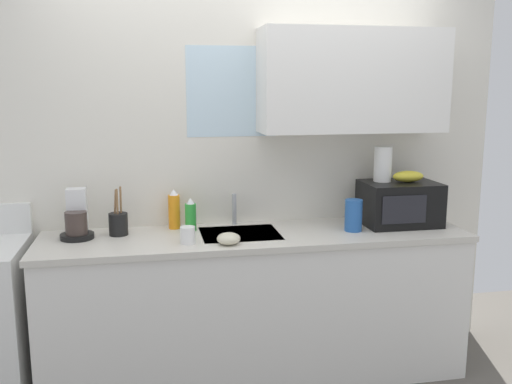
% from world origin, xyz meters
% --- Properties ---
extents(kitchen_wall_assembly, '(3.29, 0.42, 2.50)m').
position_xyz_m(kitchen_wall_assembly, '(0.13, 0.30, 1.37)').
color(kitchen_wall_assembly, silver).
rests_on(kitchen_wall_assembly, ground).
extents(counter_unit, '(2.52, 0.63, 0.90)m').
position_xyz_m(counter_unit, '(-0.00, 0.00, 0.46)').
color(counter_unit, white).
rests_on(counter_unit, ground).
extents(sink_faucet, '(0.03, 0.03, 0.20)m').
position_xyz_m(sink_faucet, '(-0.09, 0.24, 1.00)').
color(sink_faucet, '#B2B5BA').
rests_on(sink_faucet, counter_unit).
extents(microwave, '(0.46, 0.35, 0.27)m').
position_xyz_m(microwave, '(0.93, 0.05, 1.04)').
color(microwave, black).
rests_on(microwave, counter_unit).
extents(banana_bunch, '(0.20, 0.11, 0.07)m').
position_xyz_m(banana_bunch, '(0.98, 0.05, 1.20)').
color(banana_bunch, gold).
rests_on(banana_bunch, microwave).
extents(paper_towel_roll, '(0.11, 0.11, 0.22)m').
position_xyz_m(paper_towel_roll, '(0.83, 0.10, 1.28)').
color(paper_towel_roll, white).
rests_on(paper_towel_roll, microwave).
extents(coffee_maker, '(0.19, 0.21, 0.28)m').
position_xyz_m(coffee_maker, '(-1.03, 0.11, 1.00)').
color(coffee_maker, black).
rests_on(coffee_maker, counter_unit).
extents(dish_soap_bottle_green, '(0.07, 0.07, 0.20)m').
position_xyz_m(dish_soap_bottle_green, '(-0.37, 0.15, 0.99)').
color(dish_soap_bottle_green, green).
rests_on(dish_soap_bottle_green, counter_unit).
extents(dish_soap_bottle_orange, '(0.07, 0.07, 0.24)m').
position_xyz_m(dish_soap_bottle_orange, '(-0.47, 0.22, 1.01)').
color(dish_soap_bottle_orange, orange).
rests_on(dish_soap_bottle_orange, counter_unit).
extents(cereal_canister, '(0.10, 0.10, 0.19)m').
position_xyz_m(cereal_canister, '(0.59, -0.05, 1.00)').
color(cereal_canister, '#2659A5').
rests_on(cereal_canister, counter_unit).
extents(mug_white, '(0.08, 0.08, 0.09)m').
position_xyz_m(mug_white, '(-0.41, -0.14, 0.95)').
color(mug_white, white).
rests_on(mug_white, counter_unit).
extents(utensil_crock, '(0.11, 0.11, 0.29)m').
position_xyz_m(utensil_crock, '(-0.80, 0.12, 0.97)').
color(utensil_crock, black).
rests_on(utensil_crock, counter_unit).
extents(small_bowl, '(0.13, 0.13, 0.06)m').
position_xyz_m(small_bowl, '(-0.19, -0.20, 0.93)').
color(small_bowl, beige).
rests_on(small_bowl, counter_unit).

